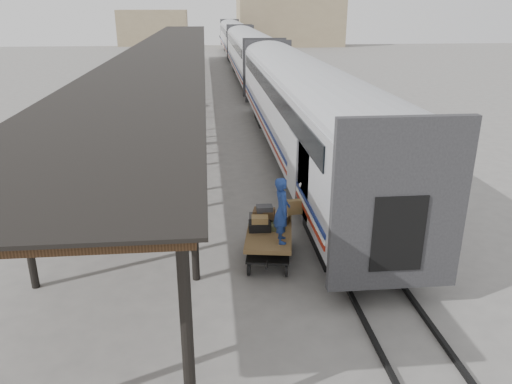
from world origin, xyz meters
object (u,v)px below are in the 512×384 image
object	(u,v)px
porter	(282,210)
luggage_tug	(177,100)
pedestrian	(181,129)
baggage_cart	(269,238)

from	to	relation	value
porter	luggage_tug	bearing A→B (deg)	10.74
luggage_tug	porter	distance (m)	23.17
luggage_tug	pedestrian	size ratio (longest dim) A/B	0.92
luggage_tug	pedestrian	distance (m)	9.94
luggage_tug	porter	world-z (taller)	porter
baggage_cart	pedestrian	xyz separation A→B (m)	(-2.94, 12.24, 0.31)
luggage_tug	pedestrian	bearing A→B (deg)	-98.84
baggage_cart	pedestrian	size ratio (longest dim) A/B	1.33
porter	baggage_cart	bearing A→B (deg)	21.97
luggage_tug	pedestrian	world-z (taller)	pedestrian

